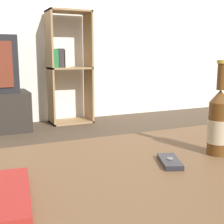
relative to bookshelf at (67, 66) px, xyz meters
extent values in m
cube|color=silver|center=(-0.61, 0.22, 0.65)|extent=(8.00, 0.05, 2.60)
cube|color=brown|center=(-0.61, -2.81, -0.20)|extent=(1.31, 0.82, 0.04)
cylinder|color=brown|center=(-0.01, -2.46, -0.44)|extent=(0.07, 0.07, 0.43)
cube|color=#99754C|center=(-0.20, 0.00, -0.02)|extent=(0.02, 0.30, 1.26)
cube|color=#99754C|center=(0.25, 0.00, -0.02)|extent=(0.02, 0.30, 1.26)
cube|color=#99754C|center=(0.03, 0.00, -0.64)|extent=(0.47, 0.30, 0.02)
cube|color=#99754C|center=(0.03, 0.00, -0.02)|extent=(0.47, 0.30, 0.02)
cube|color=#99754C|center=(0.03, 0.00, 0.60)|extent=(0.47, 0.30, 0.02)
cube|color=#236B38|center=(-0.15, 0.00, 0.09)|extent=(0.05, 0.21, 0.20)
cube|color=#2D2828|center=(-0.09, 0.00, 0.09)|extent=(0.06, 0.21, 0.21)
cube|color=beige|center=(-0.03, 0.00, 0.09)|extent=(0.05, 0.21, 0.20)
cylinder|color=#563314|center=(-0.33, -2.74, -0.10)|extent=(0.06, 0.06, 0.16)
cylinder|color=tan|center=(-0.33, -2.74, -0.11)|extent=(0.07, 0.07, 0.07)
cone|color=#563314|center=(-0.33, -2.74, 0.00)|extent=(0.06, 0.06, 0.04)
cylinder|color=#563314|center=(-0.33, -2.74, 0.06)|extent=(0.03, 0.03, 0.08)
cylinder|color=#B79333|center=(-0.33, -2.74, 0.10)|extent=(0.03, 0.03, 0.01)
cube|color=#232328|center=(-0.52, -2.75, -0.18)|extent=(0.09, 0.13, 0.01)
cylinder|color=slate|center=(-0.52, -2.75, -0.17)|extent=(0.02, 0.02, 0.00)
camera|label=1|loc=(-1.01, -3.45, 0.12)|focal=50.00mm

